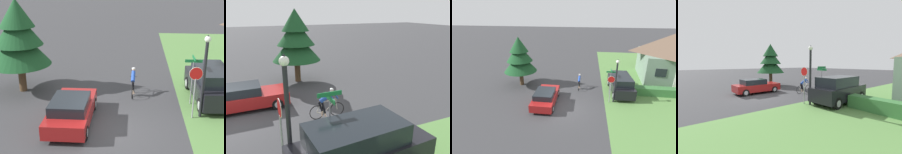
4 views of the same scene
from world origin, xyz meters
TOP-DOWN VIEW (x-y plane):
  - ground_plane at (0.00, 0.00)m, footprint 140.00×140.00m
  - sedan_left_lane at (-1.77, 0.68)m, footprint 1.97×4.37m
  - cyclist at (1.08, 4.43)m, footprint 0.44×1.86m
  - parked_suv_right at (5.35, 3.96)m, footprint 2.19×4.84m
  - stop_sign at (4.05, 1.70)m, footprint 0.64×0.07m
  - street_lamp at (4.47, 1.88)m, footprint 0.30×0.30m
  - street_name_sign at (4.21, 3.37)m, footprint 0.90×0.90m
  - conifer_tall_near at (-5.51, 4.51)m, footprint 3.57×3.57m

SIDE VIEW (x-z plane):
  - ground_plane at x=0.00m, z-range 0.00..0.00m
  - sedan_left_lane at x=-1.77m, z-range -0.01..1.36m
  - cyclist at x=1.08m, z-range -0.04..1.55m
  - parked_suv_right at x=5.35m, z-range 0.00..1.95m
  - stop_sign at x=4.05m, z-range 0.51..3.15m
  - street_name_sign at x=4.21m, z-range 0.52..3.19m
  - street_lamp at x=4.47m, z-range 0.37..4.52m
  - conifer_tall_near at x=-5.51m, z-range 0.55..6.01m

